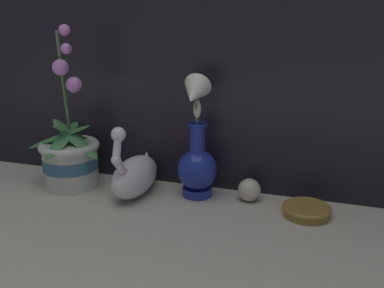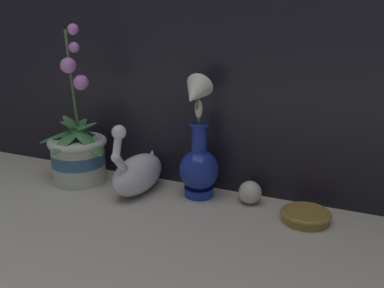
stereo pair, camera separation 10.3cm
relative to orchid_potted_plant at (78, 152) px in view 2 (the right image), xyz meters
name	(u,v)px [view 2 (the right image)]	position (x,y,z in m)	size (l,w,h in m)	color
ground_plane	(163,218)	(0.30, -0.11, -0.08)	(2.80, 2.80, 0.00)	#BCB2A3
orchid_potted_plant	(78,152)	(0.00, 0.00, 0.00)	(0.21, 0.20, 0.41)	beige
swan_figurine	(138,172)	(0.18, 0.00, -0.03)	(0.09, 0.21, 0.19)	white
blue_vase	(198,155)	(0.33, 0.03, 0.03)	(0.10, 0.12, 0.30)	navy
glass_sphere	(250,192)	(0.46, 0.05, -0.05)	(0.06, 0.06, 0.06)	beige
amber_dish	(306,215)	(0.60, 0.01, -0.07)	(0.11, 0.11, 0.02)	olive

